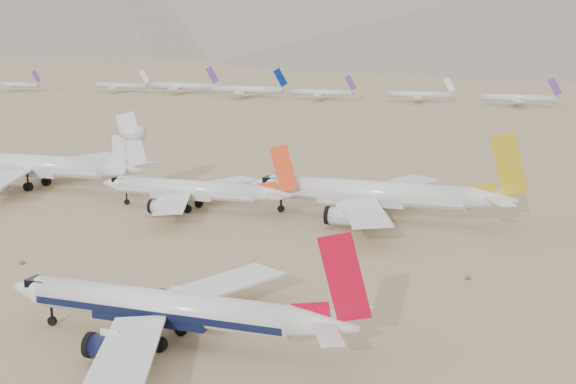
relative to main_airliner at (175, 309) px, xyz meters
The scene contains 5 objects.
ground 11.75m from the main_airliner, 141.43° to the left, with size 7000.00×7000.00×0.00m, color #7D6649.
main_airliner is the anchor object (origin of this frame).
row2_gold_tail 70.85m from the main_airliner, 83.76° to the left, with size 52.16×51.01×18.57m.
row2_orange_tail 72.47m from the main_airliner, 114.60° to the left, with size 41.84×40.93×14.92m.
row2_white_trijet 105.20m from the main_airliner, 135.14° to the left, with size 54.41×53.18×19.28m.
Camera 1 is at (52.21, -87.39, 37.05)m, focal length 50.00 mm.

